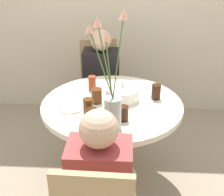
{
  "coord_description": "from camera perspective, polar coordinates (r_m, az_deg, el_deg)",
  "views": [
    {
      "loc": [
        0.11,
        -2.05,
        1.81
      ],
      "look_at": [
        0.0,
        0.0,
        0.77
      ],
      "focal_mm": 50.0,
      "sensor_mm": 36.0,
      "label": 1
    }
  ],
  "objects": [
    {
      "name": "dining_table",
      "position": [
        2.39,
        0.0,
        -3.84
      ],
      "size": [
        1.05,
        1.05,
        0.73
      ],
      "color": "beige",
      "rests_on": "ground_plane"
    },
    {
      "name": "birthday_cake",
      "position": [
        2.35,
        1.91,
        0.77
      ],
      "size": [
        0.25,
        0.25,
        0.14
      ],
      "color": "white",
      "rests_on": "dining_table"
    },
    {
      "name": "drink_glass_1",
      "position": [
        2.01,
        -3.72,
        -3.68
      ],
      "size": [
        0.08,
        0.08,
        0.13
      ],
      "color": "#33190C",
      "rests_on": "dining_table"
    },
    {
      "name": "side_plate",
      "position": [
        2.27,
        -7.51,
        -1.7
      ],
      "size": [
        0.19,
        0.19,
        0.01
      ],
      "color": "silver",
      "rests_on": "dining_table"
    },
    {
      "name": "person_woman",
      "position": [
        3.1,
        -1.91,
        2.09
      ],
      "size": [
        0.34,
        0.24,
        1.08
      ],
      "color": "#383333",
      "rests_on": "ground_plane"
    },
    {
      "name": "chair_near_front",
      "position": [
        3.24,
        -2.22,
        3.5
      ],
      "size": [
        0.47,
        0.47,
        0.92
      ],
      "rotation": [
        0.0,
        0.0,
        0.19
      ],
      "color": "#9E896B",
      "rests_on": "ground_plane"
    },
    {
      "name": "drink_glass_2",
      "position": [
        2.5,
        -3.65,
        2.72
      ],
      "size": [
        0.06,
        0.06,
        0.12
      ],
      "color": "maroon",
      "rests_on": "dining_table"
    },
    {
      "name": "ground_plane",
      "position": [
        2.74,
        0.0,
        -14.43
      ],
      "size": [
        16.0,
        16.0,
        0.0
      ],
      "primitive_type": "plane",
      "color": "gray"
    },
    {
      "name": "drink_glass_5",
      "position": [
        2.08,
        2.06,
        -2.82
      ],
      "size": [
        0.07,
        0.07,
        0.1
      ],
      "color": "#33190C",
      "rests_on": "dining_table"
    },
    {
      "name": "drink_glass_4",
      "position": [
        2.31,
        -2.83,
        0.4
      ],
      "size": [
        0.08,
        0.08,
        0.11
      ],
      "color": "#51280F",
      "rests_on": "dining_table"
    },
    {
      "name": "drink_glass_0",
      "position": [
        2.11,
        -4.38,
        -1.86
      ],
      "size": [
        0.07,
        0.07,
        0.14
      ],
      "color": "#51280F",
      "rests_on": "dining_table"
    },
    {
      "name": "drink_glass_3",
      "position": [
        2.38,
        8.07,
        1.14
      ],
      "size": [
        0.07,
        0.07,
        0.11
      ],
      "color": "#33190C",
      "rests_on": "dining_table"
    },
    {
      "name": "flower_vase",
      "position": [
        1.91,
        -0.01,
        0.01
      ],
      "size": [
        0.24,
        0.18,
        0.74
      ],
      "color": "#9EB2AD",
      "rests_on": "dining_table"
    }
  ]
}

